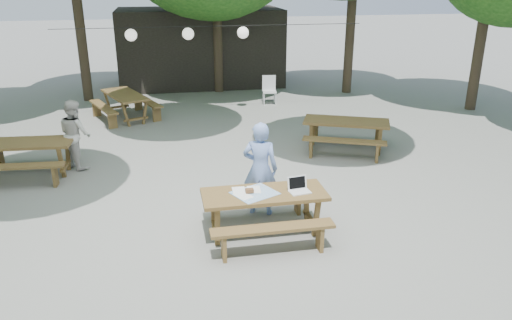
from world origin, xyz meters
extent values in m
plane|color=slate|center=(0.00, 0.00, 0.00)|extent=(80.00, 80.00, 0.00)
cube|color=black|center=(0.50, 10.50, 1.40)|extent=(6.00, 3.00, 2.80)
cube|color=brown|center=(0.45, -1.64, 0.72)|extent=(2.00, 0.80, 0.06)
cube|color=brown|center=(0.45, -2.29, 0.45)|extent=(1.90, 0.28, 0.05)
cube|color=brown|center=(0.45, -0.99, 0.45)|extent=(1.90, 0.28, 0.05)
cube|color=brown|center=(0.45, -1.64, 0.34)|extent=(1.70, 0.70, 0.69)
cube|color=brown|center=(-3.98, 1.81, 0.72)|extent=(2.05, 0.94, 0.06)
cube|color=brown|center=(-4.03, 1.16, 0.45)|extent=(1.92, 0.42, 0.05)
cube|color=brown|center=(-3.93, 2.46, 0.45)|extent=(1.92, 0.42, 0.05)
cube|color=brown|center=(-3.98, 1.81, 0.34)|extent=(1.75, 0.82, 0.69)
cube|color=brown|center=(3.23, 2.05, 0.72)|extent=(2.15, 1.52, 0.06)
cube|color=brown|center=(2.97, 1.45, 0.45)|extent=(1.86, 1.00, 0.05)
cube|color=brown|center=(3.48, 2.65, 0.45)|extent=(1.86, 1.00, 0.05)
cube|color=brown|center=(3.23, 2.05, 0.34)|extent=(1.84, 1.31, 0.69)
cube|color=brown|center=(-2.12, 5.90, 0.72)|extent=(1.49, 2.15, 0.06)
cube|color=brown|center=(-1.52, 6.14, 0.45)|extent=(0.97, 1.87, 0.05)
cube|color=brown|center=(-2.72, 5.66, 0.45)|extent=(0.97, 1.87, 0.05)
cube|color=brown|center=(-2.12, 5.90, 0.34)|extent=(1.28, 1.84, 0.69)
imported|color=#7794D9|center=(0.55, -0.84, 0.84)|extent=(0.72, 0.60, 1.69)
imported|color=beige|center=(-2.97, 2.13, 0.76)|extent=(0.89, 0.93, 1.52)
cube|color=silver|center=(2.40, 6.87, 0.40)|extent=(0.49, 0.49, 0.04)
cube|color=silver|center=(2.43, 7.07, 0.66)|extent=(0.44, 0.09, 0.48)
cube|color=silver|center=(2.40, 6.87, 0.19)|extent=(0.47, 0.47, 0.38)
cube|color=white|center=(1.02, -1.74, 0.76)|extent=(0.36, 0.28, 0.02)
cube|color=white|center=(1.00, -1.63, 0.88)|extent=(0.34, 0.11, 0.23)
cube|color=black|center=(1.00, -1.63, 0.88)|extent=(0.28, 0.08, 0.19)
cube|color=#367BBA|center=(0.30, -1.64, 0.75)|extent=(0.82, 0.78, 0.01)
cube|color=white|center=(0.10, -1.71, 0.76)|extent=(0.33, 0.36, 0.00)
cube|color=white|center=(0.31, -1.51, 0.76)|extent=(0.23, 0.31, 0.00)
cube|color=white|center=(0.06, -1.51, 0.76)|extent=(0.22, 0.30, 0.00)
cube|color=brown|center=(0.22, -1.62, 0.80)|extent=(0.13, 0.09, 0.06)
cylinder|color=black|center=(0.50, 6.00, 2.60)|extent=(9.00, 0.02, 0.02)
sphere|color=white|center=(-1.80, 6.00, 2.40)|extent=(0.34, 0.34, 0.34)
sphere|color=white|center=(-0.20, 6.00, 2.40)|extent=(0.34, 0.34, 0.34)
sphere|color=white|center=(1.40, 6.00, 2.40)|extent=(0.34, 0.34, 0.34)
cylinder|color=#2D2319|center=(-3.50, 8.50, 2.61)|extent=(0.32, 0.32, 5.21)
cylinder|color=#2D2319|center=(1.00, 9.00, 2.22)|extent=(0.32, 0.32, 4.45)
cylinder|color=#2D2319|center=(5.50, 8.00, 2.64)|extent=(0.32, 0.32, 5.28)
cylinder|color=#2D2319|center=(8.50, 5.00, 2.17)|extent=(0.32, 0.32, 4.35)
camera|label=1|loc=(-1.06, -8.78, 4.07)|focal=35.00mm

